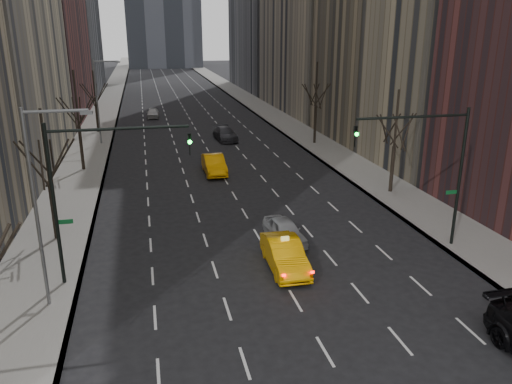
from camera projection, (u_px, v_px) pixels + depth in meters
sidewalk_left at (105, 110)px, 78.37m from camera, size 4.50×320.00×0.15m
sidewalk_right at (257, 105)px, 83.50m from camera, size 4.50×320.00×0.15m
tree_lw_b at (50, 181)px, 29.07m from camera, size 3.36×3.50×7.82m
tree_lw_c at (79, 127)px, 43.81m from camera, size 3.36×3.50×8.74m
tree_lw_d at (96, 104)px, 60.65m from camera, size 3.36×3.50×7.36m
tree_rw_b at (394, 146)px, 37.80m from camera, size 3.36×3.50×7.82m
tree_rw_c at (316, 108)px, 54.39m from camera, size 3.36×3.50×8.74m
traffic_mast_left at (89, 177)px, 23.56m from camera, size 6.69×0.39×8.00m
traffic_mast_right at (435, 157)px, 27.37m from camera, size 6.69×0.39×8.00m
streetlight_near at (42, 190)px, 21.30m from camera, size 2.83×0.22×9.00m
streetlight_far at (100, 93)px, 53.76m from camera, size 2.83×0.22×9.00m
taxi_sedan at (285, 254)px, 26.39m from camera, size 1.81×4.93×1.61m
silver_sedan_ahead at (285, 231)px, 29.83m from camera, size 2.14×4.23×1.38m
far_taxi at (214, 164)px, 43.96m from camera, size 1.75×5.01×1.65m
far_suv_grey at (225, 134)px, 57.31m from camera, size 2.53×5.28×1.48m
far_car_white at (153, 113)px, 71.93m from camera, size 1.89×4.22×1.41m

